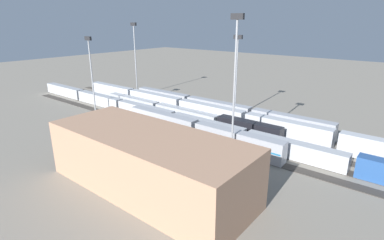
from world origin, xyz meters
TOP-DOWN VIEW (x-y plane):
  - ground_plane at (0.00, 0.00)m, footprint 400.00×400.00m
  - track_bed_0 at (0.00, -10.00)m, footprint 140.00×2.80m
  - track_bed_1 at (0.00, -5.00)m, footprint 140.00×2.80m
  - track_bed_2 at (0.00, 0.00)m, footprint 140.00×2.80m
  - track_bed_3 at (0.00, 5.00)m, footprint 140.00×2.80m
  - track_bed_4 at (0.00, 10.00)m, footprint 140.00×2.80m
  - train_on_track_3 at (3.52, 5.00)m, footprint 139.00×3.00m
  - train_on_track_4 at (-10.42, 10.00)m, footprint 47.20×3.06m
  - train_on_track_1 at (-4.18, -5.00)m, footprint 119.80×3.00m
  - train_on_track_2 at (3.15, 0.00)m, footprint 66.40×3.00m
  - train_on_track_0 at (-3.49, -10.00)m, footprint 71.40×3.06m
  - light_mast_0 at (-8.07, -12.86)m, footprint 2.80×0.70m
  - light_mast_1 at (30.74, 12.27)m, footprint 2.80×0.70m
  - light_mast_2 at (39.11, -13.66)m, footprint 2.80×0.70m
  - light_mast_3 at (-22.89, 13.12)m, footprint 2.80×0.70m
  - maintenance_shed at (-18.16, 34.20)m, footprint 39.56×15.05m

SIDE VIEW (x-z plane):
  - ground_plane at x=0.00m, z-range 0.00..0.00m
  - track_bed_0 at x=0.00m, z-range 0.00..0.12m
  - track_bed_1 at x=0.00m, z-range 0.00..0.12m
  - track_bed_2 at x=0.00m, z-range 0.00..0.12m
  - track_bed_3 at x=0.00m, z-range 0.00..0.12m
  - track_bed_4 at x=0.00m, z-range 0.00..0.12m
  - train_on_track_3 at x=3.52m, z-range -0.13..4.27m
  - train_on_track_2 at x=3.15m, z-range -0.09..4.31m
  - train_on_track_0 at x=-3.49m, z-range 0.10..5.10m
  - train_on_track_4 at x=-10.42m, z-range 0.10..5.10m
  - train_on_track_1 at x=-4.18m, z-range 0.12..5.12m
  - maintenance_shed at x=-18.16m, z-range 0.00..10.73m
  - light_mast_1 at x=30.74m, z-range 3.62..28.59m
  - light_mast_0 at x=-8.07m, z-range 3.66..29.28m
  - light_mast_2 at x=39.11m, z-range 3.81..32.79m
  - light_mast_3 at x=-22.89m, z-range 3.89..34.84m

